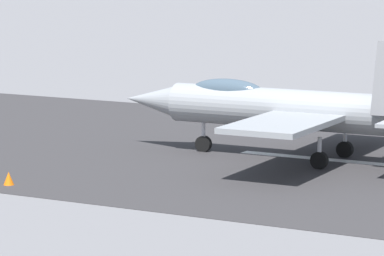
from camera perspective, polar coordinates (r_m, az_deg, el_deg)
ground_plane at (r=53.16m, az=6.03°, el=-1.51°), size 400.00×400.00×0.00m
runway_strip at (r=53.15m, az=6.05°, el=-1.50°), size 240.00×26.00×0.02m
fighter_jet at (r=52.40m, az=5.19°, el=0.99°), size 16.32×13.68×5.57m
marker_cone_mid at (r=47.39m, az=-8.99°, el=-2.47°), size 0.44×0.44×0.55m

